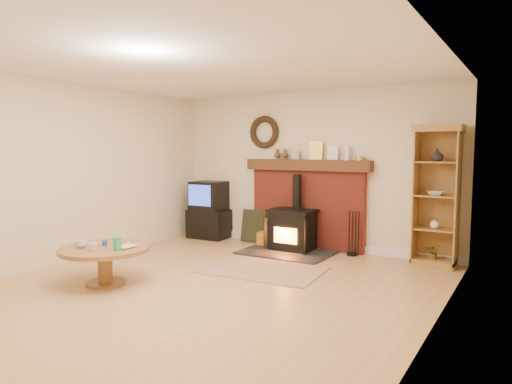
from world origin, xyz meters
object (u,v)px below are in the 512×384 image
Objects in this scene: curio_cabinet at (437,196)px; coffee_table at (104,254)px; wood_stove at (292,231)px; tv_unit at (209,211)px.

curio_cabinet is 4.54m from coffee_table.
coffee_table is (-3.27, -3.10, -0.62)m from curio_cabinet.
wood_stove is 1.33× the size of tv_unit.
coffee_table is (-1.12, -2.81, 0.05)m from wood_stove.
wood_stove is at bearing 68.24° from coffee_table.
tv_unit is 4.01m from curio_cabinet.
coffee_table is (0.71, -3.01, -0.13)m from tv_unit.
tv_unit is 0.97× the size of coffee_table.
wood_stove is 0.70× the size of curio_cabinet.
tv_unit is at bearing -178.75° from curio_cabinet.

